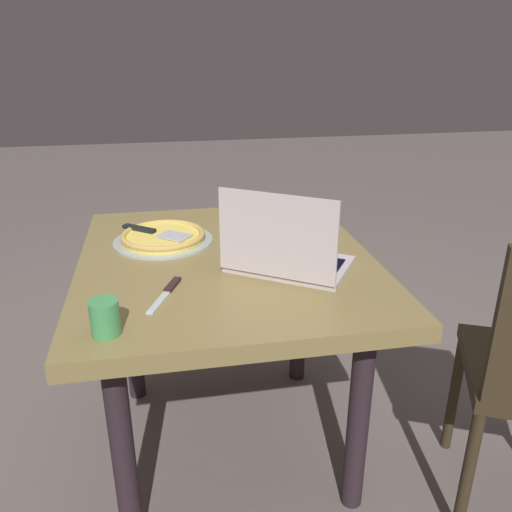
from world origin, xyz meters
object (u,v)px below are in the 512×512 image
drink_cup (105,317)px  pizza_plate (257,218)px  laptop (286,255)px  pizza_tray (163,237)px  table_knife (167,291)px  dining_table (227,284)px

drink_cup → pizza_plate: bearing=-33.9°
laptop → pizza_plate: 0.45m
laptop → drink_cup: size_ratio=4.90×
pizza_tray → drink_cup: drink_cup is taller
table_knife → pizza_plate: bearing=-32.6°
laptop → table_knife: laptop is taller
dining_table → pizza_plate: pizza_plate is taller
table_knife → drink_cup: 0.23m
laptop → drink_cup: bearing=118.2°
pizza_plate → table_knife: (-0.52, 0.33, -0.01)m
pizza_plate → table_knife: 0.62m
pizza_tray → dining_table: bearing=-131.7°
laptop → dining_table: bearing=45.9°
pizza_plate → dining_table: bearing=153.7°
laptop → table_knife: (-0.07, 0.33, -0.05)m
dining_table → table_knife: (-0.22, 0.18, 0.10)m
dining_table → pizza_tray: 0.27m
pizza_plate → drink_cup: size_ratio=2.67×
table_knife → dining_table: bearing=-40.3°
table_knife → drink_cup: drink_cup is taller
dining_table → pizza_plate: bearing=-26.3°
table_knife → pizza_tray: bearing=0.4°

